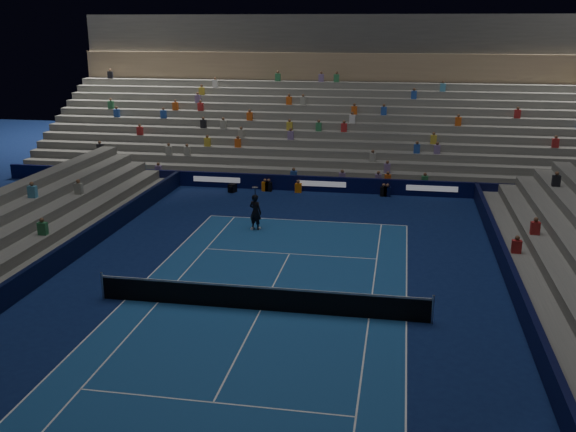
# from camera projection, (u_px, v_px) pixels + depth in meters

# --- Properties ---
(ground) EXTENTS (90.00, 90.00, 0.00)m
(ground) POSITION_uv_depth(u_px,v_px,m) (261.00, 310.00, 24.80)
(ground) COLOR #0C1A49
(ground) RESTS_ON ground
(court_surface) EXTENTS (10.97, 23.77, 0.01)m
(court_surface) POSITION_uv_depth(u_px,v_px,m) (261.00, 310.00, 24.80)
(court_surface) COLOR navy
(court_surface) RESTS_ON ground
(sponsor_barrier_far) EXTENTS (44.00, 0.25, 1.00)m
(sponsor_barrier_far) POSITION_uv_depth(u_px,v_px,m) (322.00, 184.00, 42.12)
(sponsor_barrier_far) COLOR #080A33
(sponsor_barrier_far) RESTS_ON ground
(sponsor_barrier_east) EXTENTS (0.25, 37.00, 1.00)m
(sponsor_barrier_east) POSITION_uv_depth(u_px,v_px,m) (528.00, 318.00, 23.04)
(sponsor_barrier_east) COLOR black
(sponsor_barrier_east) RESTS_ON ground
(sponsor_barrier_west) EXTENTS (0.25, 37.00, 1.00)m
(sponsor_barrier_west) POSITION_uv_depth(u_px,v_px,m) (26.00, 281.00, 26.28)
(sponsor_barrier_west) COLOR black
(sponsor_barrier_west) RESTS_ON ground
(grandstand_main) EXTENTS (44.00, 15.20, 11.20)m
(grandstand_main) POSITION_uv_depth(u_px,v_px,m) (337.00, 119.00, 50.17)
(grandstand_main) COLOR slate
(grandstand_main) RESTS_ON ground
(tennis_net) EXTENTS (12.90, 0.10, 1.10)m
(tennis_net) POSITION_uv_depth(u_px,v_px,m) (260.00, 298.00, 24.65)
(tennis_net) COLOR #B2B2B7
(tennis_net) RESTS_ON ground
(tennis_player) EXTENTS (0.82, 0.68, 1.93)m
(tennis_player) POSITION_uv_depth(u_px,v_px,m) (255.00, 212.00, 34.24)
(tennis_player) COLOR black
(tennis_player) RESTS_ON ground
(broadcast_camera) EXTENTS (0.55, 0.92, 0.54)m
(broadcast_camera) POSITION_uv_depth(u_px,v_px,m) (232.00, 188.00, 42.03)
(broadcast_camera) COLOR black
(broadcast_camera) RESTS_ON ground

